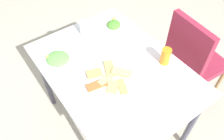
# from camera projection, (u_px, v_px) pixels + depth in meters

# --- Properties ---
(ground_plane) EXTENTS (6.00, 6.00, 0.00)m
(ground_plane) POSITION_uv_depth(u_px,v_px,m) (114.00, 121.00, 2.11)
(ground_plane) COLOR #B7B5A3
(dining_table) EXTENTS (1.14, 0.84, 0.74)m
(dining_table) POSITION_uv_depth(u_px,v_px,m) (114.00, 76.00, 1.61)
(dining_table) COLOR silver
(dining_table) RESTS_ON ground_plane
(dining_chair) EXTENTS (0.45, 0.46, 0.92)m
(dining_chair) POSITION_uv_depth(u_px,v_px,m) (192.00, 57.00, 1.92)
(dining_chair) COLOR #9C263F
(dining_chair) RESTS_ON ground_plane
(pide_platter) EXTENTS (0.31, 0.31, 0.04)m
(pide_platter) POSITION_uv_depth(u_px,v_px,m) (109.00, 79.00, 1.47)
(pide_platter) COLOR white
(pide_platter) RESTS_ON dining_table
(salad_plate_greens) EXTENTS (0.19, 0.19, 0.05)m
(salad_plate_greens) POSITION_uv_depth(u_px,v_px,m) (114.00, 25.00, 1.83)
(salad_plate_greens) COLOR white
(salad_plate_greens) RESTS_ON dining_table
(salad_plate_rice) EXTENTS (0.23, 0.23, 0.04)m
(salad_plate_rice) POSITION_uv_depth(u_px,v_px,m) (58.00, 59.00, 1.58)
(salad_plate_rice) COLOR white
(salad_plate_rice) RESTS_ON dining_table
(soda_can) EXTENTS (0.09, 0.09, 0.12)m
(soda_can) POSITION_uv_depth(u_px,v_px,m) (166.00, 56.00, 1.54)
(soda_can) COLOR orange
(soda_can) RESTS_ON dining_table
(drinking_glass) EXTENTS (0.08, 0.08, 0.10)m
(drinking_glass) POSITION_uv_depth(u_px,v_px,m) (84.00, 27.00, 1.75)
(drinking_glass) COLOR silver
(drinking_glass) RESTS_ON dining_table
(paper_napkin) EXTENTS (0.20, 0.20, 0.00)m
(paper_napkin) POSITION_uv_depth(u_px,v_px,m) (134.00, 56.00, 1.63)
(paper_napkin) COLOR white
(paper_napkin) RESTS_ON dining_table
(fork) EXTENTS (0.16, 0.05, 0.00)m
(fork) POSITION_uv_depth(u_px,v_px,m) (132.00, 56.00, 1.62)
(fork) COLOR silver
(fork) RESTS_ON paper_napkin
(spoon) EXTENTS (0.17, 0.07, 0.00)m
(spoon) POSITION_uv_depth(u_px,v_px,m) (136.00, 54.00, 1.63)
(spoon) COLOR silver
(spoon) RESTS_ON paper_napkin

